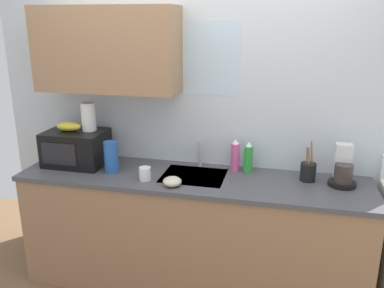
% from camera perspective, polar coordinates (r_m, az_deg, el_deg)
% --- Properties ---
extents(kitchen_wall_assembly, '(3.34, 0.42, 2.50)m').
position_cam_1_polar(kitchen_wall_assembly, '(3.16, -1.13, 5.46)').
color(kitchen_wall_assembly, silver).
rests_on(kitchen_wall_assembly, ground).
extents(counter_unit, '(2.57, 0.63, 0.90)m').
position_cam_1_polar(counter_unit, '(3.17, 0.00, -12.02)').
color(counter_unit, '#9E7551').
rests_on(counter_unit, ground).
extents(sink_faucet, '(0.03, 0.03, 0.20)m').
position_cam_1_polar(sink_faucet, '(3.16, 1.15, -1.34)').
color(sink_faucet, '#B2B5BA').
rests_on(sink_faucet, counter_unit).
extents(microwave, '(0.46, 0.35, 0.27)m').
position_cam_1_polar(microwave, '(3.32, -15.98, -0.51)').
color(microwave, black).
rests_on(microwave, counter_unit).
extents(banana_bunch, '(0.20, 0.11, 0.07)m').
position_cam_1_polar(banana_bunch, '(3.30, -16.96, 2.37)').
color(banana_bunch, gold).
rests_on(banana_bunch, microwave).
extents(paper_towel_roll, '(0.11, 0.11, 0.22)m').
position_cam_1_polar(paper_towel_roll, '(3.25, -14.34, 3.74)').
color(paper_towel_roll, white).
rests_on(paper_towel_roll, microwave).
extents(coffee_maker, '(0.19, 0.21, 0.28)m').
position_cam_1_polar(coffee_maker, '(3.00, 20.45, -3.45)').
color(coffee_maker, black).
rests_on(coffee_maker, counter_unit).
extents(dish_soap_bottle_pink, '(0.07, 0.07, 0.25)m').
position_cam_1_polar(dish_soap_bottle_pink, '(3.08, 6.09, -1.66)').
color(dish_soap_bottle_pink, '#E55999').
rests_on(dish_soap_bottle_pink, counter_unit).
extents(dish_soap_bottle_green, '(0.07, 0.07, 0.24)m').
position_cam_1_polar(dish_soap_bottle_green, '(3.06, 7.93, -1.92)').
color(dish_soap_bottle_green, green).
rests_on(dish_soap_bottle_green, counter_unit).
extents(cereal_canister, '(0.10, 0.10, 0.24)m').
position_cam_1_polar(cereal_canister, '(3.09, -11.30, -1.80)').
color(cereal_canister, '#2659A5').
rests_on(cereal_canister, counter_unit).
extents(mug_white, '(0.08, 0.08, 0.09)m').
position_cam_1_polar(mug_white, '(2.92, -6.63, -4.16)').
color(mug_white, white).
rests_on(mug_white, counter_unit).
extents(utensil_crock, '(0.11, 0.11, 0.29)m').
position_cam_1_polar(utensil_crock, '(3.00, 16.00, -3.71)').
color(utensil_crock, black).
rests_on(utensil_crock, counter_unit).
extents(small_bowl, '(0.13, 0.13, 0.06)m').
position_cam_1_polar(small_bowl, '(2.81, -2.80, -5.29)').
color(small_bowl, beige).
rests_on(small_bowl, counter_unit).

